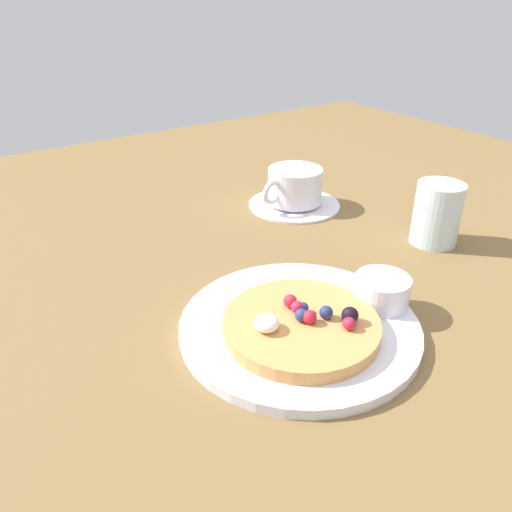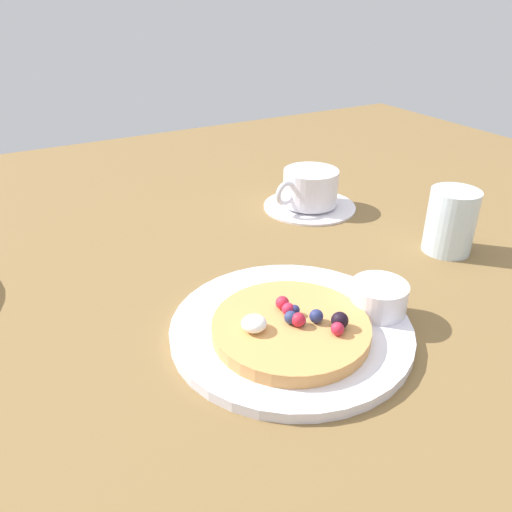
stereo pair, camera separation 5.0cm
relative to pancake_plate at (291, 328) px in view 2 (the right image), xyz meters
The scene contains 7 objects.
ground_plane 9.18cm from the pancake_plate, 139.19° to the left, with size 179.37×148.54×3.00cm, color brown.
pancake_plate is the anchor object (origin of this frame).
pancake_with_berries 2.17cm from the pancake_plate, 123.68° to the right, with size 15.32×15.32×3.07cm.
syrup_ramekin 9.71cm from the pancake_plate, 14.13° to the right, with size 5.85×5.85×3.13cm.
coffee_saucer 32.78cm from the pancake_plate, 52.12° to the left, with size 14.35×14.35×0.73cm, color white.
coffee_cup 32.80cm from the pancake_plate, 52.29° to the left, with size 11.29×8.44×5.38cm.
water_glass 28.27cm from the pancake_plate, 10.57° to the left, with size 6.21×6.21×8.38cm, color silver.
Camera 2 is at (-16.58, -40.32, 31.25)cm, focal length 35.68 mm.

